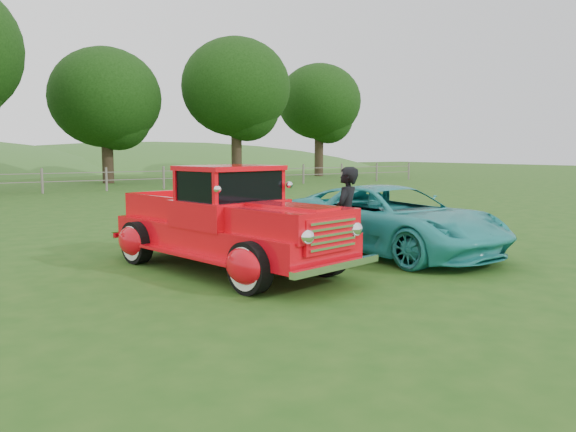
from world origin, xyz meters
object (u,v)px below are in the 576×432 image
man (346,216)px  red_pickup (228,224)px  teal_sedan (391,220)px  tree_mid_east (236,87)px  tree_near_east (105,98)px  tree_far_east (319,102)px

man → red_pickup: bearing=-52.6°
red_pickup → teal_sedan: size_ratio=1.09×
tree_mid_east → red_pickup: size_ratio=1.80×
tree_near_east → red_pickup: tree_near_east is taller
tree_near_east → teal_sedan: 27.91m
tree_near_east → man: size_ratio=4.77×
tree_far_east → red_pickup: size_ratio=1.69×
red_pickup → teal_sedan: bearing=-17.6°
tree_far_east → man: size_ratio=5.08×
tree_mid_east → man: bearing=-113.8°
tree_mid_east → tree_far_east: (9.00, 3.00, -0.31)m
tree_mid_east → teal_sedan: bearing=-111.4°
tree_near_east → tree_far_east: 17.04m
tree_mid_east → teal_sedan: tree_mid_east is taller
red_pickup → tree_near_east: bearing=66.9°
tree_far_east → red_pickup: 36.29m
tree_mid_east → red_pickup: 28.97m
red_pickup → man: bearing=-32.1°
tree_mid_east → teal_sedan: size_ratio=1.96×
tree_mid_east → red_pickup: bearing=-118.0°
tree_near_east → red_pickup: (-5.38, -27.12, -4.45)m
tree_far_east → teal_sedan: 34.59m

